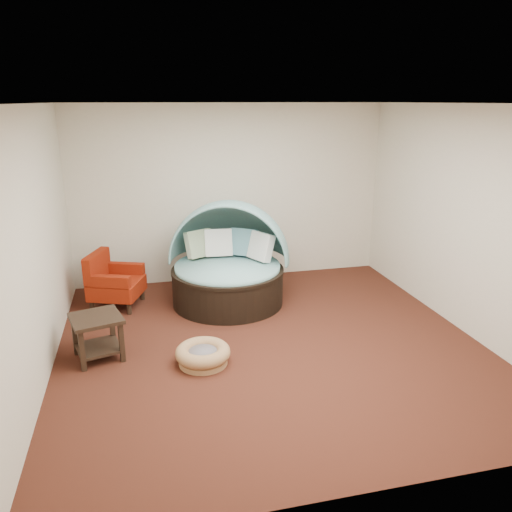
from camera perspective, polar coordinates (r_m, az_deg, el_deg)
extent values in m
plane|color=#4B2315|center=(6.16, 1.67, -10.01)|extent=(5.00, 5.00, 0.00)
plane|color=beige|center=(8.04, -2.91, 7.09)|extent=(5.00, 0.00, 5.00)
plane|color=beige|center=(3.44, 12.84, -7.68)|extent=(5.00, 0.00, 5.00)
plane|color=beige|center=(5.57, -23.90, 0.96)|extent=(0.00, 5.00, 5.00)
plane|color=beige|center=(6.74, 22.83, 3.74)|extent=(0.00, 5.00, 5.00)
plane|color=white|center=(5.47, 1.94, 17.04)|extent=(5.00, 5.00, 0.00)
cylinder|color=black|center=(7.25, -3.24, -3.56)|extent=(2.02, 2.02, 0.49)
cylinder|color=black|center=(7.16, -3.27, -1.61)|extent=(2.04, 2.04, 0.04)
cylinder|color=#91D0D4|center=(7.15, -3.28, -1.34)|extent=(1.91, 1.91, 0.11)
cube|color=#3B6A3F|center=(7.42, -6.52, 1.41)|extent=(0.47, 0.39, 0.43)
cube|color=white|center=(7.44, -4.33, 1.52)|extent=(0.42, 0.26, 0.43)
cube|color=#6098A7|center=(7.45, -1.42, 1.58)|extent=(0.47, 0.42, 0.43)
cube|color=white|center=(7.23, 0.56, 1.10)|extent=(0.39, 0.47, 0.43)
cylinder|color=olive|center=(5.76, -6.06, -11.83)|extent=(0.61, 0.61, 0.06)
torus|color=olive|center=(5.71, -6.09, -10.91)|extent=(0.69, 0.69, 0.16)
cylinder|color=slate|center=(5.72, -6.08, -11.10)|extent=(0.41, 0.41, 0.09)
cylinder|color=black|center=(7.35, -18.22, -5.53)|extent=(0.08, 0.08, 0.16)
cylinder|color=black|center=(7.80, -16.58, -4.03)|extent=(0.08, 0.08, 0.16)
cylinder|color=black|center=(7.14, -14.28, -5.85)|extent=(0.08, 0.08, 0.16)
cylinder|color=black|center=(7.61, -12.85, -4.29)|extent=(0.08, 0.08, 0.16)
cube|color=maroon|center=(7.40, -15.61, -3.49)|extent=(0.87, 0.87, 0.23)
cube|color=maroon|center=(7.40, -17.73, -1.09)|extent=(0.35, 0.67, 0.39)
cube|color=maroon|center=(7.07, -16.27, -2.82)|extent=(0.54, 0.29, 0.16)
cube|color=maroon|center=(7.57, -14.60, -1.35)|extent=(0.54, 0.29, 0.16)
cube|color=black|center=(5.92, -17.84, -6.80)|extent=(0.66, 0.66, 0.04)
cube|color=black|center=(6.07, -17.52, -9.94)|extent=(0.58, 0.58, 0.03)
cube|color=black|center=(5.80, -19.25, -10.25)|extent=(0.07, 0.07, 0.47)
cube|color=black|center=(6.19, -19.98, -8.56)|extent=(0.07, 0.07, 0.47)
cube|color=black|center=(5.87, -15.10, -9.52)|extent=(0.07, 0.07, 0.47)
cube|color=black|center=(6.25, -16.10, -7.90)|extent=(0.07, 0.07, 0.47)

